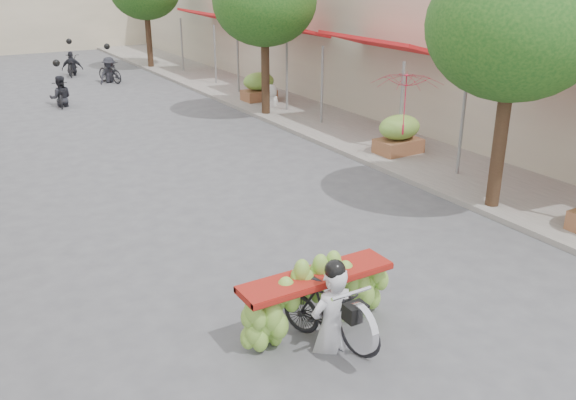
# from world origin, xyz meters

# --- Properties ---
(sidewalk_right) EXTENTS (4.00, 60.00, 0.12)m
(sidewalk_right) POSITION_xyz_m (7.00, 15.00, 0.06)
(sidewalk_right) COLOR gray
(sidewalk_right) RESTS_ON ground
(shophouse_row_right) EXTENTS (9.77, 40.00, 6.00)m
(shophouse_row_right) POSITION_xyz_m (11.99, 14.00, 3.00)
(shophouse_row_right) COLOR #B4AA95
(shophouse_row_right) RESTS_ON ground
(street_tree_near) EXTENTS (3.40, 3.40, 5.25)m
(street_tree_near) POSITION_xyz_m (5.40, 4.00, 3.78)
(street_tree_near) COLOR #3A2719
(street_tree_near) RESTS_ON ground
(street_tree_mid) EXTENTS (3.40, 3.40, 5.25)m
(street_tree_mid) POSITION_xyz_m (5.40, 14.00, 3.78)
(street_tree_mid) COLOR #3A2719
(street_tree_mid) RESTS_ON ground
(produce_crate_mid) EXTENTS (1.20, 0.88, 1.16)m
(produce_crate_mid) POSITION_xyz_m (6.20, 8.00, 0.71)
(produce_crate_mid) COLOR brown
(produce_crate_mid) RESTS_ON ground
(produce_crate_far) EXTENTS (1.20, 0.88, 1.16)m
(produce_crate_far) POSITION_xyz_m (6.20, 16.00, 0.71)
(produce_crate_far) COLOR brown
(produce_crate_far) RESTS_ON ground
(banana_motorbike) EXTENTS (2.26, 1.81, 2.24)m
(banana_motorbike) POSITION_xyz_m (-0.36, 1.81, 0.74)
(banana_motorbike) COLOR black
(banana_motorbike) RESTS_ON ground
(market_umbrella) EXTENTS (2.22, 2.22, 1.64)m
(market_umbrella) POSITION_xyz_m (5.87, 7.45, 2.42)
(market_umbrella) COLOR red
(market_umbrella) RESTS_ON ground
(pedestrian) EXTENTS (0.84, 0.59, 1.56)m
(pedestrian) POSITION_xyz_m (6.10, 14.86, 0.90)
(pedestrian) COLOR white
(pedestrian) RESTS_ON ground
(bg_motorbike_a) EXTENTS (0.87, 1.52, 1.95)m
(bg_motorbike_a) POSITION_xyz_m (-0.32, 19.28, 0.78)
(bg_motorbike_a) COLOR black
(bg_motorbike_a) RESTS_ON ground
(bg_motorbike_b) EXTENTS (1.18, 1.71, 1.95)m
(bg_motorbike_b) POSITION_xyz_m (2.56, 23.14, 0.85)
(bg_motorbike_b) COLOR black
(bg_motorbike_b) RESTS_ON ground
(bg_motorbike_c) EXTENTS (1.14, 1.74, 1.95)m
(bg_motorbike_c) POSITION_xyz_m (1.55, 25.91, 0.79)
(bg_motorbike_c) COLOR black
(bg_motorbike_c) RESTS_ON ground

